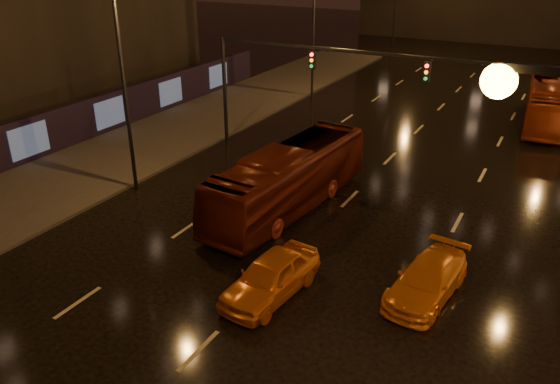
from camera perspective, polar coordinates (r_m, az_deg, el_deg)
name	(u,v)px	position (r m, az deg, el deg)	size (l,w,h in m)	color
ground	(378,170)	(29.47, 10.19, 2.23)	(140.00, 140.00, 0.00)	black
sidewalk_left	(120,155)	(32.17, -16.36, 3.68)	(7.00, 70.00, 0.15)	#38332D
hoarding_left	(27,141)	(32.68, -24.93, 4.86)	(0.30, 46.00, 2.50)	black
traffic_signal	(294,72)	(29.91, 1.49, 12.46)	(15.31, 0.32, 6.20)	black
bus_red	(289,178)	(24.39, 0.97, 1.45)	(2.42, 10.35, 2.88)	#59190C
bus_curb	(546,104)	(40.15, 26.06, 8.23)	(2.32, 9.93, 2.77)	maroon
taxi_near	(271,277)	(18.70, -0.97, -8.83)	(1.73, 4.29, 1.46)	#D16413
taxi_far	(427,280)	(19.38, 15.11, -8.85)	(1.76, 4.34, 1.26)	orange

